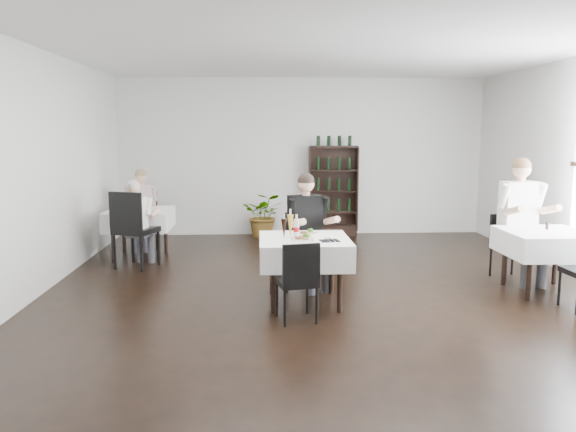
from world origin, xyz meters
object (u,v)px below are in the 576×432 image
object	(u,v)px
main_table	(304,251)
potted_tree	(264,215)
diner_main	(308,222)
wine_shelf	(333,192)

from	to	relation	value
main_table	potted_tree	xyz separation A→B (m)	(-0.43, 4.20, -0.20)
main_table	potted_tree	size ratio (longest dim) A/B	1.22
potted_tree	diner_main	bearing A→B (deg)	-81.56
wine_shelf	potted_tree	world-z (taller)	wine_shelf
potted_tree	diner_main	size ratio (longest dim) A/B	0.58
wine_shelf	diner_main	distance (m)	3.77
diner_main	potted_tree	bearing A→B (deg)	98.44
potted_tree	diner_main	xyz separation A→B (m)	(0.53, -3.57, 0.43)
wine_shelf	main_table	world-z (taller)	wine_shelf
wine_shelf	diner_main	size ratio (longest dim) A/B	1.19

